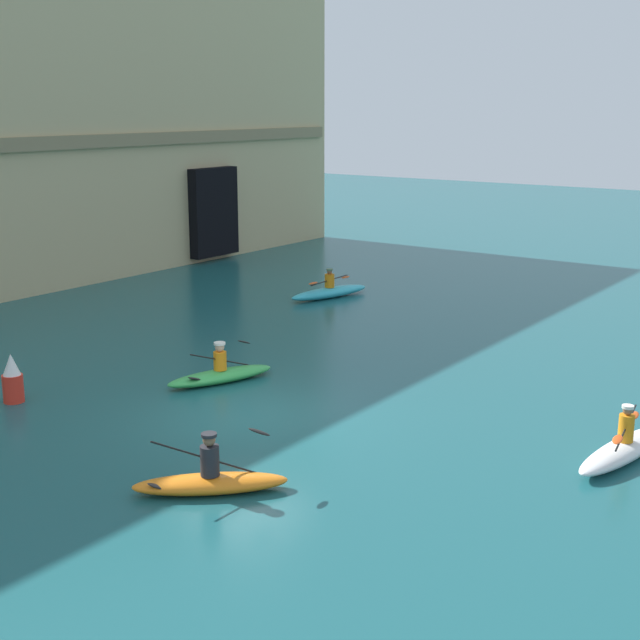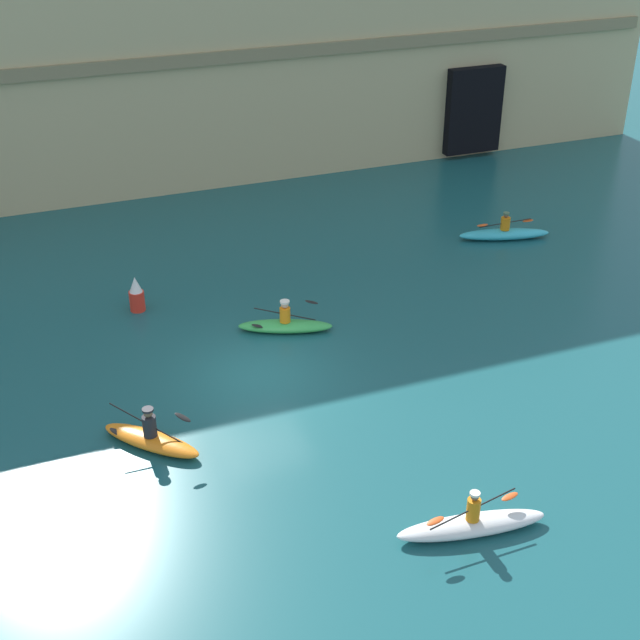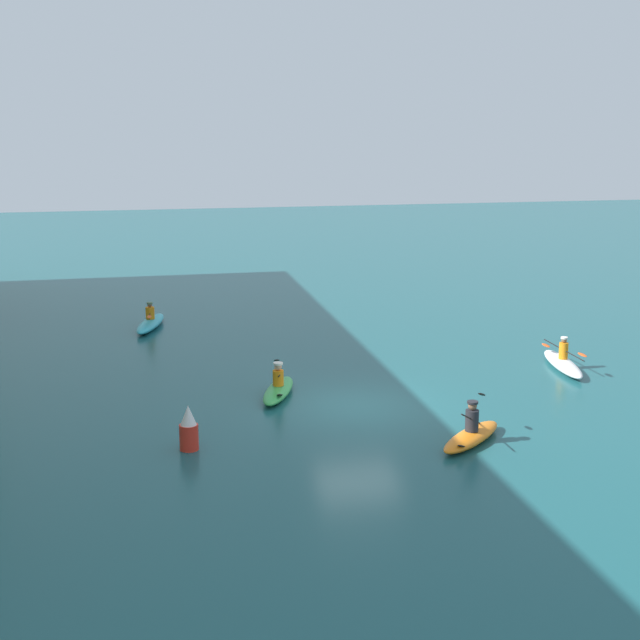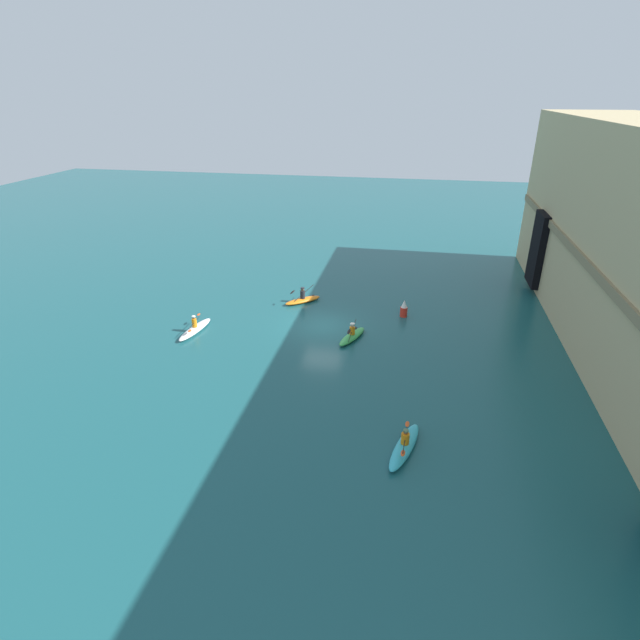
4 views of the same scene
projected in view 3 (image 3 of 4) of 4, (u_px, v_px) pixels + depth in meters
The scene contains 6 objects.
ground_plane at pixel (358, 406), 26.12m from camera, with size 120.00×120.00×0.00m, color #195156.
kayak_green at pixel (278, 389), 27.05m from camera, with size 2.96×1.70×1.05m.
kayak_orange at pixel (471, 434), 23.11m from camera, with size 2.43×2.55×1.17m.
kayak_white at pixel (563, 363), 29.94m from camera, with size 3.49×1.20×1.11m.
kayak_cyan at pixel (150, 323), 35.78m from camera, with size 3.49×1.59×1.06m.
marker_buoy at pixel (189, 429), 22.58m from camera, with size 0.49×0.49×1.18m.
Camera 3 is at (-24.14, 6.27, 8.24)m, focal length 50.00 mm.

